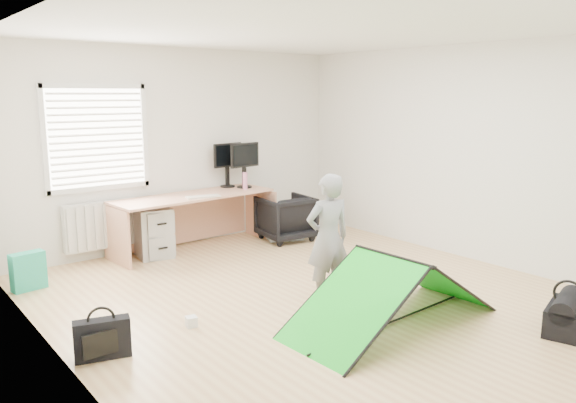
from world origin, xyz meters
TOP-DOWN VIEW (x-y plane):
  - ground at (0.00, 0.00)m, footprint 5.50×5.50m
  - back_wall at (0.00, 2.75)m, footprint 5.00×0.02m
  - window at (-1.20, 2.71)m, footprint 1.20×0.06m
  - radiator at (-1.20, 2.67)m, footprint 1.00×0.12m
  - desk at (-0.07, 2.35)m, footprint 2.26×0.86m
  - filing_cabinet at (-0.66, 2.42)m, footprint 0.50×0.61m
  - monitor_left at (0.63, 2.62)m, footprint 0.50×0.18m
  - monitor_right at (0.79, 2.42)m, footprint 0.50×0.17m
  - keyboard at (-0.07, 2.10)m, footprint 0.46×0.24m
  - thermos at (0.72, 2.30)m, footprint 0.08×0.08m
  - office_chair at (1.21, 1.99)m, footprint 0.78×0.79m
  - person at (0.04, -0.21)m, footprint 0.54×0.42m
  - kite at (0.11, -1.00)m, footprint 2.12×0.99m
  - storage_crate at (1.23, 2.05)m, footprint 0.60×0.52m
  - tote_bag at (-2.28, 2.04)m, footprint 0.37×0.20m
  - laptop_bag at (-2.23, -0.03)m, footprint 0.45×0.25m
  - white_box at (-1.38, 0.08)m, footprint 0.11×0.11m
  - duffel_bag at (1.19, -2.08)m, footprint 0.63×0.44m

SIDE VIEW (x-z plane):
  - ground at x=0.00m, z-range 0.00..0.00m
  - white_box at x=-1.38m, z-range 0.00..0.10m
  - duffel_bag at x=1.19m, z-range 0.00..0.25m
  - storage_crate at x=1.23m, z-range 0.00..0.28m
  - laptop_bag at x=-2.23m, z-range 0.00..0.33m
  - tote_bag at x=-2.28m, z-range 0.00..0.41m
  - filing_cabinet at x=-0.66m, z-range 0.00..0.65m
  - kite at x=0.11m, z-range 0.00..0.65m
  - office_chair at x=1.21m, z-range 0.00..0.65m
  - desk at x=-0.07m, z-range 0.00..0.76m
  - radiator at x=-1.20m, z-range 0.15..0.75m
  - person at x=0.04m, z-range 0.00..1.32m
  - keyboard at x=-0.07m, z-range 0.76..0.78m
  - thermos at x=0.72m, z-range 0.76..1.00m
  - monitor_left at x=0.63m, z-range 0.76..1.22m
  - monitor_right at x=0.79m, z-range 0.76..1.23m
  - back_wall at x=0.00m, z-range 0.00..2.70m
  - window at x=-1.20m, z-range 0.95..2.15m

